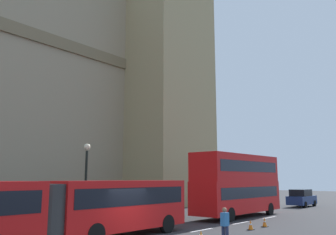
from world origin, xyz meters
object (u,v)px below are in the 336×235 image
object	(u,v)px
traffic_cone_middle	(251,225)
pedestrian_near_cones	(225,225)
articulated_bus	(42,208)
traffic_cone_east	(265,222)
street_lamp	(86,178)
sedan_lead	(302,198)
double_decker_bus	(238,182)

from	to	relation	value
traffic_cone_middle	pedestrian_near_cones	size ratio (longest dim) A/B	0.34
articulated_bus	traffic_cone_middle	xyz separation A→B (m)	(11.26, -4.13, -1.46)
traffic_cone_east	pedestrian_near_cones	distance (m)	7.27
traffic_cone_middle	street_lamp	bearing A→B (deg)	123.14
articulated_bus	sedan_lead	bearing A→B (deg)	0.22
pedestrian_near_cones	double_decker_bus	bearing A→B (deg)	26.76
double_decker_bus	traffic_cone_middle	world-z (taller)	double_decker_bus
traffic_cone_east	traffic_cone_middle	bearing A→B (deg)	178.99
sedan_lead	articulated_bus	bearing A→B (deg)	-179.78
double_decker_bus	traffic_cone_middle	bearing A→B (deg)	-144.98
double_decker_bus	traffic_cone_middle	xyz separation A→B (m)	(-5.90, -4.14, -2.43)
double_decker_bus	sedan_lead	world-z (taller)	double_decker_bus
street_lamp	pedestrian_near_cones	size ratio (longest dim) A/B	3.12
pedestrian_near_cones	traffic_cone_east	bearing A→B (deg)	11.77
sedan_lead	traffic_cone_east	xyz separation A→B (m)	(-18.02, -4.28, -0.63)
articulated_bus	pedestrian_near_cones	bearing A→B (deg)	-43.39
street_lamp	pedestrian_near_cones	distance (m)	10.38
sedan_lead	traffic_cone_east	bearing A→B (deg)	-166.63
street_lamp	pedestrian_near_cones	world-z (taller)	street_lamp
sedan_lead	traffic_cone_east	distance (m)	18.54
articulated_bus	pedestrian_near_cones	distance (m)	8.26
double_decker_bus	pedestrian_near_cones	bearing A→B (deg)	-153.24
double_decker_bus	street_lamp	world-z (taller)	street_lamp
pedestrian_near_cones	traffic_cone_middle	bearing A→B (deg)	15.91
street_lamp	pedestrian_near_cones	bearing A→B (deg)	-88.02
sedan_lead	traffic_cone_east	world-z (taller)	sedan_lead
double_decker_bus	street_lamp	xyz separation A→B (m)	(-11.54, 4.50, 0.35)
articulated_bus	traffic_cone_middle	size ratio (longest dim) A/B	29.59
sedan_lead	traffic_cone_middle	distance (m)	20.28
double_decker_bus	articulated_bus	bearing A→B (deg)	-179.99
street_lamp	articulated_bus	bearing A→B (deg)	-141.26
traffic_cone_east	articulated_bus	bearing A→B (deg)	162.31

